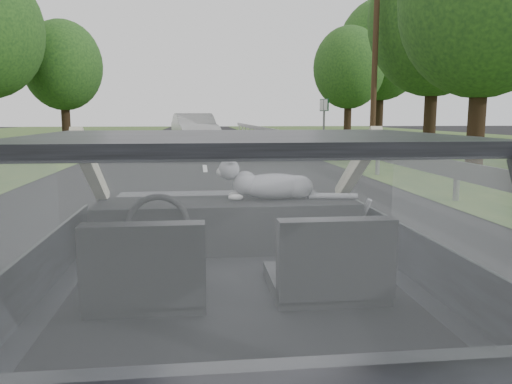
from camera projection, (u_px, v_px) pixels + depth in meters
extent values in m
cube|color=#22242B|center=(235.00, 276.00, 2.49)|extent=(1.80, 4.00, 1.45)
cube|color=black|center=(228.00, 225.00, 3.08)|extent=(1.58, 0.45, 0.30)
cube|color=black|center=(147.00, 266.00, 2.13)|extent=(0.50, 0.72, 0.42)
cube|color=black|center=(329.00, 260.00, 2.22)|extent=(0.50, 0.72, 0.42)
torus|color=black|center=(158.00, 226.00, 2.74)|extent=(0.36, 0.36, 0.04)
ellipsoid|color=#9D9D9D|center=(275.00, 185.00, 3.11)|extent=(0.64, 0.23, 0.28)
cube|color=gray|center=(374.00, 153.00, 12.81)|extent=(0.05, 90.00, 0.32)
imported|color=#B3B3B3|center=(195.00, 131.00, 23.73)|extent=(2.70, 5.22, 1.64)
cube|color=#124523|center=(324.00, 124.00, 22.32)|extent=(0.24, 0.91, 2.26)
cylinder|color=#3B241A|center=(375.00, 66.00, 20.12)|extent=(0.28, 0.28, 7.04)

